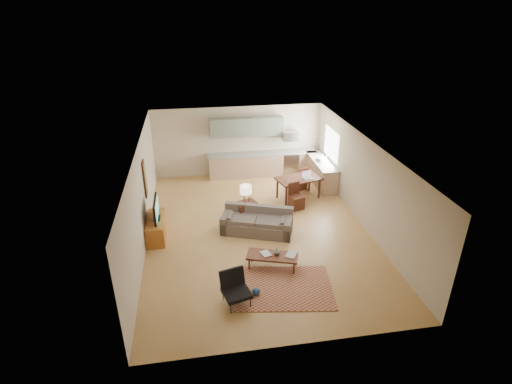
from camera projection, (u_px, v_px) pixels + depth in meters
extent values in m
plane|color=#B08147|center=(258.00, 230.00, 12.07)|extent=(9.00, 9.00, 0.00)
plane|color=white|center=(258.00, 146.00, 10.89)|extent=(9.00, 9.00, 0.00)
plane|color=#BAAC93|center=(238.00, 141.00, 15.48)|extent=(6.50, 0.00, 6.50)
plane|color=#BAAC93|center=(298.00, 292.00, 7.48)|extent=(6.50, 0.00, 6.50)
plane|color=#BAAC93|center=(142.00, 198.00, 11.00)|extent=(0.00, 9.00, 9.00)
plane|color=#BAAC93|center=(364.00, 183.00, 11.96)|extent=(0.00, 9.00, 9.00)
cube|color=#A5A8AD|center=(290.00, 162.00, 15.88)|extent=(0.62, 0.62, 0.90)
cube|color=#A5A8AD|center=(291.00, 136.00, 15.42)|extent=(0.62, 0.40, 0.35)
cube|color=slate|center=(247.00, 127.00, 15.11)|extent=(2.80, 0.34, 0.70)
cube|color=white|center=(331.00, 144.00, 14.53)|extent=(0.02, 1.40, 1.05)
cube|color=brown|center=(282.00, 287.00, 9.67)|extent=(2.64, 2.01, 0.02)
imported|color=maroon|center=(262.00, 255.00, 10.21)|extent=(0.38, 0.42, 0.03)
imported|color=navy|center=(287.00, 253.00, 10.27)|extent=(0.55, 0.56, 0.03)
imported|color=black|center=(277.00, 251.00, 10.22)|extent=(0.21, 0.21, 0.18)
imported|color=beige|center=(321.00, 160.00, 14.59)|extent=(0.09, 0.09, 0.19)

